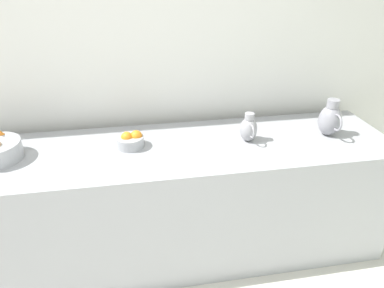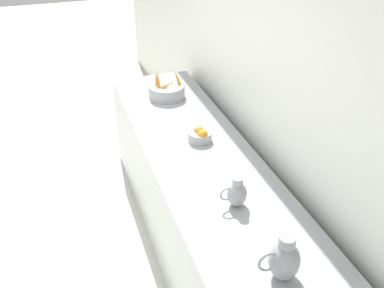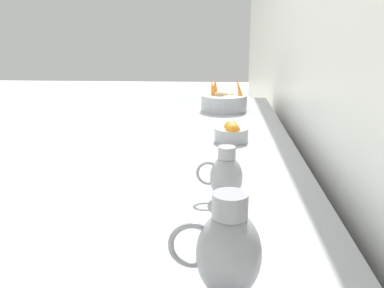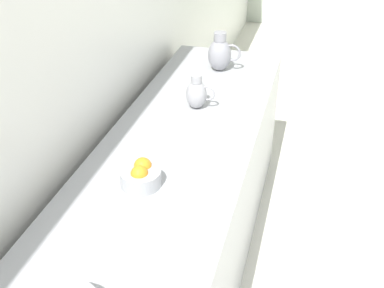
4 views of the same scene
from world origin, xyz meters
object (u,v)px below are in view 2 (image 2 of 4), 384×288
vegetable_colander (167,90)px  orange_bowl (200,135)px  metal_pitcher_tall (284,259)px  metal_pitcher_short (237,193)px

vegetable_colander → orange_bowl: size_ratio=1.80×
metal_pitcher_tall → orange_bowl: bearing=-92.3°
orange_bowl → vegetable_colander: bearing=-88.1°
vegetable_colander → metal_pitcher_tall: (0.03, 2.13, 0.05)m
orange_bowl → metal_pitcher_short: bearing=86.6°
metal_pitcher_tall → metal_pitcher_short: (-0.01, -0.57, -0.03)m
vegetable_colander → metal_pitcher_tall: size_ratio=1.24×
vegetable_colander → orange_bowl: vegetable_colander is taller
vegetable_colander → metal_pitcher_short: bearing=89.3°
metal_pitcher_short → orange_bowl: bearing=-93.4°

